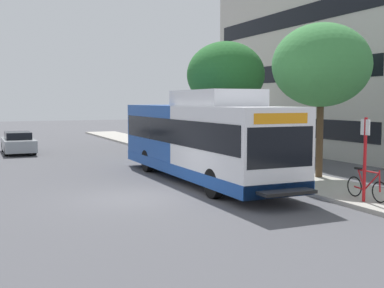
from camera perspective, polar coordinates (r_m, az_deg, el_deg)
ground_plane at (r=24.30m, az=-12.31°, el=-2.78°), size 120.00×120.00×0.00m
sidewalk_curb at (r=24.84m, az=4.70°, el=-2.35°), size 3.00×56.00×0.14m
transit_bus at (r=19.95m, az=0.95°, el=0.59°), size 2.58×12.25×3.65m
bus_stop_sign_pole at (r=15.99m, az=19.38°, el=-0.98°), size 0.10×0.36×2.60m
bicycle_parked at (r=16.48m, az=19.60°, el=-4.64°), size 0.52×1.76×1.02m
street_tree_near_stop at (r=20.67m, az=14.74°, el=8.79°), size 3.94×3.94×6.21m
street_tree_mid_block at (r=27.45m, az=3.92°, el=7.98°), size 4.29×4.29×6.37m
parked_car_far_lane at (r=32.40m, az=-19.48°, el=0.15°), size 1.80×4.50×1.33m
lattice_comm_tower at (r=50.17m, az=8.64°, el=11.20°), size 1.10×1.10×26.43m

